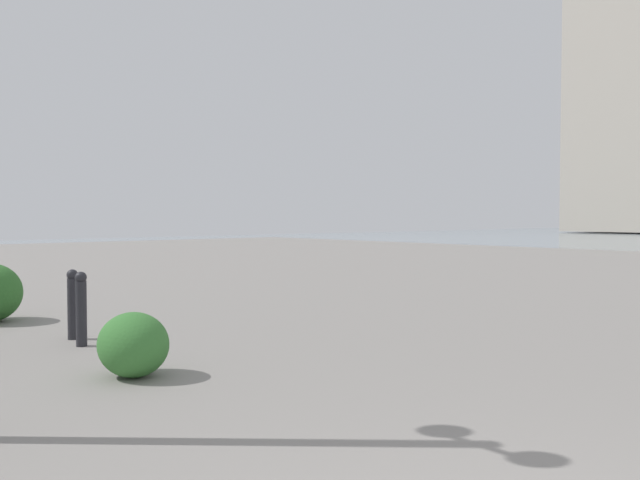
# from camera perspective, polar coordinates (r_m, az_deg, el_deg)

# --- Properties ---
(bollard_near) EXTENTS (0.13, 0.13, 0.84)m
(bollard_near) POSITION_cam_1_polar(r_m,az_deg,el_deg) (7.96, -19.76, -5.45)
(bollard_near) COLOR #232328
(bollard_near) RESTS_ON ground
(bollard_mid) EXTENTS (0.13, 0.13, 0.83)m
(bollard_mid) POSITION_cam_1_polar(r_m,az_deg,el_deg) (8.45, -20.42, -5.06)
(bollard_mid) COLOR #232328
(bollard_mid) RESTS_ON ground
(shrub_low) EXTENTS (0.70, 0.63, 0.59)m
(shrub_low) POSITION_cam_1_polar(r_m,az_deg,el_deg) (6.35, -15.69, -8.62)
(shrub_low) COLOR #387533
(shrub_low) RESTS_ON ground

